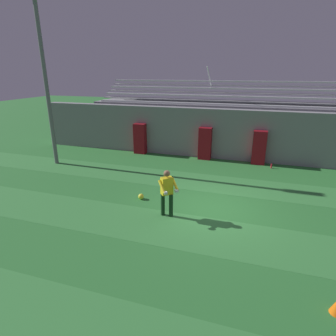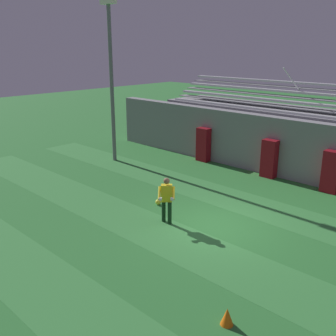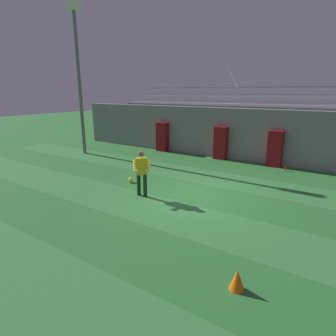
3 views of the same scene
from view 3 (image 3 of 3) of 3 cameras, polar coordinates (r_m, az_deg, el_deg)
The scene contains 14 objects.
ground_plane at distance 10.34m, azimuth 4.67°, elevation -5.56°, with size 80.00×80.00×0.00m, color #2D7533.
turf_stripe_near at distance 6.42m, azimuth -24.62°, elevation -21.11°, with size 28.00×2.10×0.01m, color #38843D.
turf_stripe_mid at distance 8.93m, azimuth -1.03°, elevation -8.96°, with size 28.00×2.10×0.01m, color #38843D.
turf_stripe_far at distance 12.40m, azimuth 10.13°, elevation -2.17°, with size 28.00×2.10×0.01m, color #38843D.
back_wall at distance 15.85m, azimuth 16.41°, elevation 6.43°, with size 24.00×0.60×2.80m, color gray.
padding_pillar_gate_left at distance 15.91m, azimuth 10.66°, elevation 5.00°, with size 0.70×0.44×1.81m, color maroon.
padding_pillar_gate_right at distance 15.03m, azimuth 20.92°, elevation 3.66°, with size 0.70×0.44×1.81m, color maroon.
padding_pillar_far_left at distance 17.81m, azimuth -1.16°, elevation 6.34°, with size 0.70×0.44×1.81m, color maroon.
bleacher_stand at distance 17.73m, azimuth 18.43°, elevation 7.47°, with size 18.00×3.35×5.03m.
floodlight_pole at distance 17.75m, azimuth -17.88°, elevation 19.71°, with size 0.90×0.36×8.35m.
goalkeeper at distance 9.99m, azimuth -5.39°, elevation -0.56°, with size 0.74×0.74×1.67m.
soccer_ball at distance 11.80m, azimuth -7.58°, elevation -2.41°, with size 0.22×0.22×0.22m, color yellow.
traffic_cone at distance 5.90m, azimuth 13.88°, elevation -21.15°, with size 0.30×0.30×0.42m, color orange.
water_bottle at distance 14.54m, azimuth 22.74°, elevation -0.07°, with size 0.07×0.07×0.24m, color red.
Camera 3 is at (4.66, -8.47, 3.67)m, focal length 30.00 mm.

